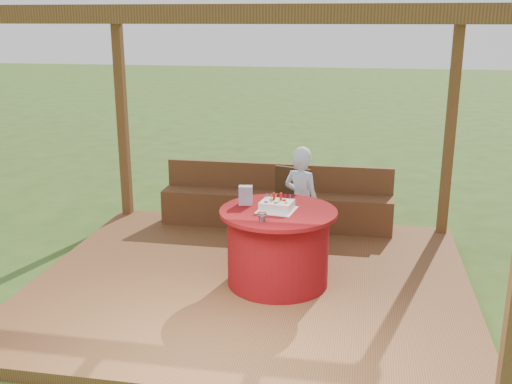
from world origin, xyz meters
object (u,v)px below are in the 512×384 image
chair (288,202)px  birthday_cake (277,206)px  gift_bag (246,195)px  table (278,246)px  drinking_glass (262,217)px  bench (276,206)px  elderly_woman (301,199)px

chair → birthday_cake: size_ratio=2.25×
birthday_cake → gift_bag: size_ratio=2.05×
table → gift_bag: gift_bag is taller
chair → drinking_glass: 1.60m
chair → gift_bag: 1.18m
bench → birthday_cake: size_ratio=7.43×
table → elderly_woman: bearing=82.3°
birthday_cake → drinking_glass: birthday_cake is taller
table → chair: 1.21m
chair → gift_bag: size_ratio=4.62×
elderly_woman → gift_bag: bearing=-120.4°
chair → birthday_cake: bearing=-88.2°
table → birthday_cake: bearing=-150.2°
table → elderly_woman: size_ratio=0.95×
bench → elderly_woman: 0.98m
gift_bag → drinking_glass: gift_bag is taller
bench → drinking_glass: 2.21m
drinking_glass → elderly_woman: bearing=80.1°
table → birthday_cake: (-0.01, -0.01, 0.44)m
chair → gift_bag: gift_bag is taller
table → drinking_glass: 0.58m
chair → bench: bearing=112.0°
elderly_woman → drinking_glass: bearing=-99.9°
chair → table: bearing=-87.5°
table → drinking_glass: bearing=-105.5°
bench → table: (0.28, -1.76, 0.14)m
chair → gift_bag: (-0.31, -1.07, 0.38)m
chair → birthday_cake: (0.04, -1.21, 0.33)m
birthday_cake → gift_bag: (-0.34, 0.13, 0.05)m
gift_bag → drinking_glass: (0.26, -0.50, -0.06)m
chair → elderly_woman: elderly_woman is taller
chair → birthday_cake: 1.25m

